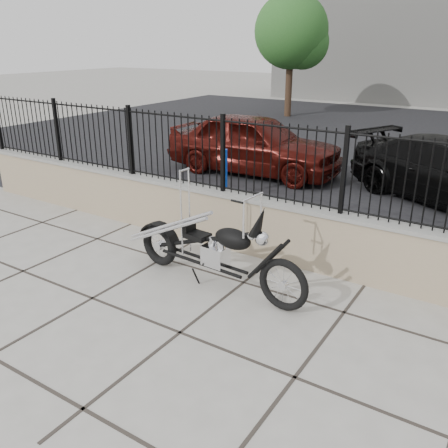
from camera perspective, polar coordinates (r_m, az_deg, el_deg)
ground_plane at (r=5.84m, az=-5.32°, el=-12.88°), size 90.00×90.00×0.00m
parking_lot at (r=16.87m, az=21.92°, el=8.48°), size 30.00×30.00×0.00m
retaining_wall at (r=7.50m, az=6.30°, el=-0.74°), size 14.00×0.36×0.96m
iron_fence at (r=7.17m, az=6.65°, el=7.30°), size 14.00×0.08×1.20m
chopper_motorcycle at (r=6.52m, az=-1.43°, el=-0.80°), size 2.78×0.70×1.65m
car_red at (r=12.48m, az=3.64°, el=9.64°), size 4.66×2.04×1.56m
bollard_a at (r=10.44m, az=0.05°, el=6.06°), size 0.17×0.17×1.09m
tree_left at (r=22.63m, az=8.12°, el=22.36°), size 3.24×3.24×5.46m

